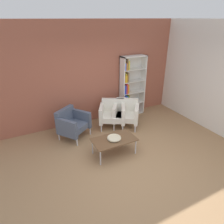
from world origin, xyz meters
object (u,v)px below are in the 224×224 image
armchair_spare_guest (126,113)px  armchair_near_window (112,113)px  armchair_by_bookshelf (72,123)px  coffee_table_low (114,140)px  bookshelf_tall (130,87)px  decorative_bowl (114,138)px

armchair_spare_guest → armchair_near_window: bearing=-166.4°
armchair_by_bookshelf → armchair_spare_guest: (1.58, -0.11, 0.00)m
coffee_table_low → armchair_by_bookshelf: size_ratio=1.06×
armchair_by_bookshelf → armchair_near_window: 1.22m
bookshelf_tall → decorative_bowl: (-1.44, -1.69, -0.49)m
armchair_near_window → armchair_spare_guest: size_ratio=0.98×
bookshelf_tall → armchair_spare_guest: bookshelf_tall is taller
armchair_by_bookshelf → armchair_near_window: size_ratio=1.02×
armchair_spare_guest → coffee_table_low: bearing=-95.2°
bookshelf_tall → coffee_table_low: bearing=-130.4°
decorative_bowl → armchair_by_bookshelf: 1.33m
coffee_table_low → armchair_near_window: 1.34m
decorative_bowl → armchair_near_window: bearing=64.6°
coffee_table_low → decorative_bowl: (0.00, 0.00, 0.07)m
coffee_table_low → armchair_spare_guest: armchair_spare_guest is taller
bookshelf_tall → armchair_spare_guest: 0.96m
bookshelf_tall → coffee_table_low: bookshelf_tall is taller
armchair_by_bookshelf → armchair_near_window: (1.22, 0.05, 0.00)m
bookshelf_tall → armchair_near_window: bearing=-150.9°
coffee_table_low → decorative_bowl: 0.07m
bookshelf_tall → coffee_table_low: 2.29m
coffee_table_low → armchair_near_window: bearing=64.6°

